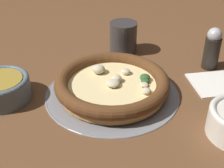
# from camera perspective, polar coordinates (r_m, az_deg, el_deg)

# --- Properties ---
(ground_plane) EXTENTS (3.00, 3.00, 0.00)m
(ground_plane) POSITION_cam_1_polar(r_m,az_deg,el_deg) (0.75, 0.00, -1.81)
(ground_plane) COLOR brown
(pizza_tray) EXTENTS (0.32, 0.32, 0.01)m
(pizza_tray) POSITION_cam_1_polar(r_m,az_deg,el_deg) (0.75, 0.00, -1.62)
(pizza_tray) COLOR gray
(pizza_tray) RESTS_ON ground_plane
(pizza) EXTENTS (0.27, 0.27, 0.04)m
(pizza) POSITION_cam_1_polar(r_m,az_deg,el_deg) (0.74, 0.03, 0.00)
(pizza) COLOR #BC7F42
(pizza) RESTS_ON pizza_tray
(bowl_near) EXTENTS (0.13, 0.13, 0.06)m
(bowl_near) POSITION_cam_1_polar(r_m,az_deg,el_deg) (0.76, -19.58, -0.62)
(bowl_near) COLOR slate
(bowl_near) RESTS_ON ground_plane
(drinking_cup) EXTENTS (0.08, 0.08, 0.09)m
(drinking_cup) POSITION_cam_1_polar(r_m,az_deg,el_deg) (0.93, 2.08, 8.49)
(drinking_cup) COLOR #383333
(drinking_cup) RESTS_ON ground_plane
(napkin) EXTENTS (0.14, 0.12, 0.01)m
(napkin) POSITION_cam_1_polar(r_m,az_deg,el_deg) (0.83, 18.90, 0.23)
(napkin) COLOR white
(napkin) RESTS_ON ground_plane
(pepper_shaker) EXTENTS (0.04, 0.04, 0.12)m
(pepper_shaker) POSITION_cam_1_polar(r_m,az_deg,el_deg) (0.88, 17.85, 6.20)
(pepper_shaker) COLOR black
(pepper_shaker) RESTS_ON ground_plane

